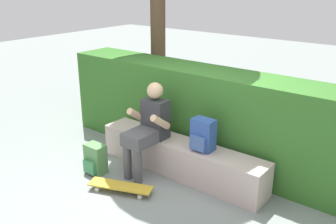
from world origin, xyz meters
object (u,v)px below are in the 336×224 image
(person_skater, at_px, (148,126))
(skateboard_near_person, at_px, (121,186))
(backpack_on_ground, at_px, (95,159))
(backpack_on_bench, at_px, (203,135))
(bench_main, at_px, (180,158))

(person_skater, xyz_separation_m, skateboard_near_person, (0.07, -0.61, -0.58))
(backpack_on_ground, bearing_deg, backpack_on_bench, 28.15)
(person_skater, height_order, backpack_on_bench, person_skater)
(bench_main, height_order, skateboard_near_person, bench_main)
(skateboard_near_person, bearing_deg, backpack_on_bench, 51.57)
(bench_main, distance_m, backpack_on_ground, 1.13)
(bench_main, distance_m, skateboard_near_person, 0.89)
(bench_main, bearing_deg, person_skater, -150.58)
(bench_main, xyz_separation_m, backpack_on_ground, (-0.91, -0.68, -0.04))
(person_skater, relative_size, skateboard_near_person, 1.48)
(bench_main, relative_size, skateboard_near_person, 2.95)
(person_skater, distance_m, backpack_on_ground, 0.85)
(bench_main, distance_m, person_skater, 0.60)
(person_skater, relative_size, backpack_on_bench, 3.02)
(skateboard_near_person, xyz_separation_m, backpack_on_ground, (-0.61, 0.14, 0.12))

